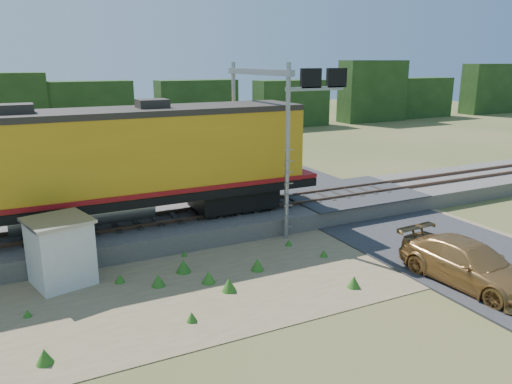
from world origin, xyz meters
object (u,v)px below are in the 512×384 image
signal_gantry (272,106)px  shed (60,251)px  car (469,264)px  locomotive (71,165)px

signal_gantry → shed: bearing=-165.4°
shed → signal_gantry: signal_gantry is taller
shed → car: bearing=-41.1°
car → signal_gantry: bearing=104.2°
car → locomotive: bearing=136.4°
locomotive → signal_gantry: (8.88, -0.68, 2.07)m
shed → signal_gantry: bearing=0.3°
locomotive → signal_gantry: size_ratio=2.74×
locomotive → car: size_ratio=3.99×
signal_gantry → locomotive: bearing=175.6°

